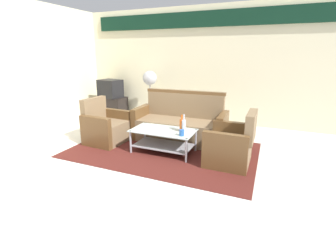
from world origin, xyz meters
name	(u,v)px	position (x,y,z in m)	size (l,w,h in m)	color
ground_plane	(145,169)	(0.00, 0.00, 0.00)	(14.00, 14.00, 0.00)	silver
wall_back	(202,62)	(0.00, 3.05, 1.48)	(6.52, 0.19, 2.80)	beige
rug	(163,150)	(-0.04, 0.78, 0.01)	(3.22, 2.05, 0.01)	#511E19
couch	(180,125)	(0.06, 1.40, 0.32)	(1.81, 0.77, 0.96)	#7F6647
armchair_left	(106,128)	(-1.24, 0.74, 0.29)	(0.73, 0.79, 0.85)	#7F6647
armchair_right	(231,146)	(1.16, 0.71, 0.29)	(0.71, 0.77, 0.85)	#7F6647
coffee_table	(163,138)	(0.00, 0.70, 0.27)	(1.10, 0.60, 0.40)	silver
bottle_clear	(184,126)	(0.37, 0.72, 0.53)	(0.07, 0.07, 0.31)	silver
bottle_orange	(182,125)	(0.30, 0.80, 0.52)	(0.07, 0.07, 0.28)	#D85919
cup	(182,133)	(0.40, 0.54, 0.46)	(0.08, 0.08, 0.10)	#2659A5
tv_stand	(111,106)	(-2.41, 2.55, 0.26)	(0.80, 0.50, 0.52)	black
television	(110,88)	(-2.41, 2.55, 0.76)	(0.68, 0.55, 0.48)	black
pedestal_fan	(150,81)	(-1.22, 2.60, 1.01)	(0.36, 0.36, 1.27)	#2D2D33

